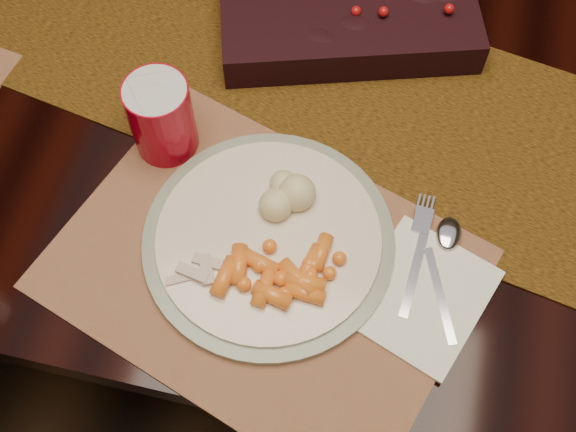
% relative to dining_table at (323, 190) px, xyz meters
% --- Properties ---
extents(floor, '(5.00, 5.00, 0.00)m').
position_rel_dining_table_xyz_m(floor, '(0.00, 0.00, -0.38)').
color(floor, black).
rests_on(floor, ground).
extents(dining_table, '(1.80, 1.00, 0.75)m').
position_rel_dining_table_xyz_m(dining_table, '(0.00, 0.00, 0.00)').
color(dining_table, black).
rests_on(dining_table, floor).
extents(table_runner, '(1.66, 0.64, 0.00)m').
position_rel_dining_table_xyz_m(table_runner, '(0.05, -0.08, 0.38)').
color(table_runner, '#4B260B').
rests_on(table_runner, dining_table).
extents(centerpiece, '(0.39, 0.27, 0.07)m').
position_rel_dining_table_xyz_m(centerpiece, '(0.01, 0.05, 0.41)').
color(centerpiece, black).
rests_on(centerpiece, table_runner).
extents(placemat_main, '(0.55, 0.48, 0.00)m').
position_rel_dining_table_xyz_m(placemat_main, '(-0.02, -0.33, 0.38)').
color(placemat_main, brown).
rests_on(placemat_main, dining_table).
extents(dinner_plate, '(0.32, 0.32, 0.02)m').
position_rel_dining_table_xyz_m(dinner_plate, '(-0.02, -0.30, 0.39)').
color(dinner_plate, beige).
rests_on(dinner_plate, placemat_main).
extents(baby_carrots, '(0.15, 0.13, 0.02)m').
position_rel_dining_table_xyz_m(baby_carrots, '(-0.01, -0.35, 0.41)').
color(baby_carrots, orange).
rests_on(baby_carrots, dinner_plate).
extents(mashed_potatoes, '(0.10, 0.10, 0.05)m').
position_rel_dining_table_xyz_m(mashed_potatoes, '(-0.02, -0.25, 0.42)').
color(mashed_potatoes, tan).
rests_on(mashed_potatoes, dinner_plate).
extents(turkey_shreds, '(0.09, 0.09, 0.02)m').
position_rel_dining_table_xyz_m(turkey_shreds, '(-0.10, -0.36, 0.40)').
color(turkey_shreds, '#A7968E').
rests_on(turkey_shreds, dinner_plate).
extents(napkin, '(0.18, 0.20, 0.01)m').
position_rel_dining_table_xyz_m(napkin, '(0.17, -0.33, 0.38)').
color(napkin, white).
rests_on(napkin, placemat_main).
extents(fork, '(0.03, 0.15, 0.00)m').
position_rel_dining_table_xyz_m(fork, '(0.15, -0.29, 0.39)').
color(fork, '#AEACC2').
rests_on(fork, napkin).
extents(spoon, '(0.08, 0.15, 0.00)m').
position_rel_dining_table_xyz_m(spoon, '(0.19, -0.30, 0.39)').
color(spoon, silver).
rests_on(spoon, napkin).
extents(red_cup, '(0.10, 0.10, 0.11)m').
position_rel_dining_table_xyz_m(red_cup, '(-0.18, -0.19, 0.43)').
color(red_cup, '#AD041A').
rests_on(red_cup, placemat_main).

